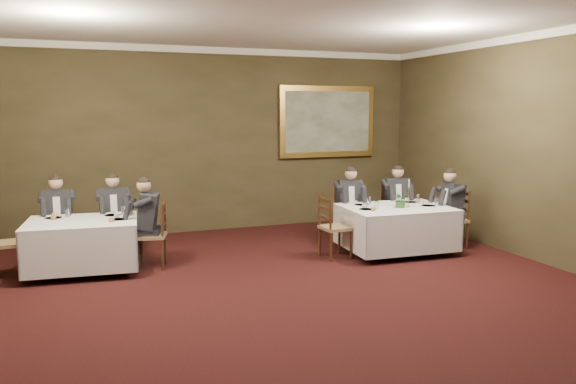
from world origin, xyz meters
TOP-DOWN VIEW (x-y plane):
  - ground at (0.00, 0.00)m, footprint 10.00×10.00m
  - back_wall at (0.00, 5.00)m, footprint 8.00×0.10m
  - crown_molding at (0.00, 0.00)m, footprint 8.00×10.00m
  - table_main at (2.24, 2.19)m, footprint 1.78×1.39m
  - table_second at (-2.60, 2.80)m, footprint 1.66×1.33m
  - chair_main_backleft at (1.83, 3.10)m, footprint 0.49×0.47m
  - diner_main_backleft at (1.83, 3.09)m, footprint 0.46×0.53m
  - chair_main_backright at (2.75, 3.05)m, footprint 0.51×0.49m
  - diner_main_backright at (2.75, 3.04)m, footprint 0.48×0.55m
  - chair_main_endleft at (1.16, 2.25)m, footprint 0.44×0.46m
  - chair_main_endright at (3.33, 2.14)m, footprint 0.48×0.49m
  - diner_main_endright at (3.32, 2.14)m, footprint 0.53×0.46m
  - chair_sec_backleft at (-2.94, 3.63)m, footprint 0.46×0.44m
  - diner_sec_backleft at (-2.94, 3.62)m, footprint 0.43×0.50m
  - chair_sec_backright at (-2.11, 3.55)m, footprint 0.44×0.42m
  - diner_sec_backright at (-2.11, 3.54)m, footprint 0.42×0.48m
  - chair_sec_endright at (-1.63, 2.71)m, footprint 0.52×0.53m
  - diner_sec_endright at (-1.64, 2.71)m, footprint 0.57×0.51m
  - chair_sec_endleft at (-3.57, 2.89)m, footprint 0.45×0.47m
  - centerpiece at (2.27, 2.10)m, footprint 0.27×0.24m
  - candlestick at (2.43, 2.13)m, footprint 0.07×0.07m
  - place_setting_table_main at (1.85, 2.60)m, footprint 0.33×0.31m
  - place_setting_table_second at (-2.93, 3.19)m, footprint 0.33×0.31m
  - painting at (2.24, 4.94)m, footprint 2.09×0.09m

SIDE VIEW (x-z plane):
  - ground at x=0.00m, z-range 0.00..0.00m
  - chair_main_backleft at x=1.83m, z-range -0.22..0.78m
  - chair_main_backright at x=2.75m, z-range -0.22..0.78m
  - chair_main_endleft at x=1.16m, z-range -0.22..0.78m
  - chair_main_endright at x=3.33m, z-range -0.22..0.78m
  - chair_sec_backleft at x=-2.94m, z-range -0.22..0.78m
  - chair_sec_backright at x=-2.11m, z-range -0.22..0.78m
  - chair_sec_endright at x=-1.63m, z-range -0.22..0.78m
  - chair_sec_endleft at x=-3.57m, z-range -0.22..0.78m
  - table_second at x=-2.60m, z-range 0.12..0.78m
  - table_main at x=2.24m, z-range 0.12..0.78m
  - diner_main_backleft at x=1.83m, z-range -0.16..1.19m
  - diner_main_backright at x=2.75m, z-range -0.16..1.19m
  - diner_main_endright at x=3.32m, z-range -0.16..1.19m
  - diner_sec_backleft at x=-2.94m, z-range -0.16..1.19m
  - diner_sec_backright at x=-2.11m, z-range -0.16..1.19m
  - diner_sec_endright at x=-1.64m, z-range -0.16..1.19m
  - place_setting_table_main at x=1.85m, z-range 0.73..0.87m
  - place_setting_table_second at x=-2.93m, z-range 0.73..0.87m
  - centerpiece at x=2.27m, z-range 0.76..1.06m
  - candlestick at x=2.43m, z-range 0.70..1.17m
  - back_wall at x=0.00m, z-range 0.00..3.50m
  - painting at x=2.24m, z-range 1.37..2.82m
  - crown_molding at x=0.00m, z-range 3.38..3.50m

